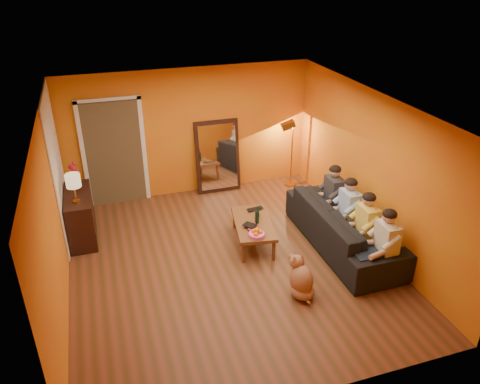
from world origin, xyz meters
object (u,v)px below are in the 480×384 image
object	(u,v)px
coffee_table	(253,232)
tumbler	(257,215)
mirror_frame	(218,156)
person_far_left	(386,245)
floor_lamp	(292,154)
table_lamp	(74,189)
wine_bottle	(257,215)
laptop	(256,210)
dog	(302,277)
person_far_right	(333,197)
sofa	(344,227)
person_mid_right	(349,211)
person_mid_left	(366,227)
sideboard	(81,216)
vase	(76,183)

from	to	relation	value
coffee_table	tumbler	world-z (taller)	tumbler
mirror_frame	person_far_left	world-z (taller)	mirror_frame
mirror_frame	floor_lamp	distance (m)	1.58
table_lamp	wine_bottle	world-z (taller)	table_lamp
table_lamp	laptop	world-z (taller)	table_lamp
mirror_frame	coffee_table	xyz separation A→B (m)	(0.02, -2.19, -0.55)
floor_lamp	laptop	bearing A→B (deg)	-120.12
dog	person_far_right	distance (m)	2.13
sofa	mirror_frame	bearing A→B (deg)	27.84
person_mid_right	person_mid_left	bearing A→B (deg)	-90.00
floor_lamp	person_mid_right	size ratio (longest dim) A/B	1.18
person_mid_left	laptop	size ratio (longest dim) A/B	4.02
laptop	table_lamp	bearing A→B (deg)	163.64
mirror_frame	wine_bottle	bearing A→B (deg)	-88.28
person_mid_left	floor_lamp	bearing A→B (deg)	90.59
tumbler	table_lamp	bearing A→B (deg)	166.69
table_lamp	dog	size ratio (longest dim) A/B	0.79
floor_lamp	person_mid_left	distance (m)	2.92
sideboard	floor_lamp	size ratio (longest dim) A/B	0.82
floor_lamp	wine_bottle	distance (m)	2.46
sofa	wine_bottle	size ratio (longest dim) A/B	8.38
person_far_left	tumbler	bearing A→B (deg)	130.77
sofa	vase	size ratio (longest dim) A/B	14.25
person_far_left	dog	bearing A→B (deg)	179.00
person_far_right	wine_bottle	bearing A→B (deg)	-174.45
coffee_table	dog	distance (m)	1.55
sideboard	laptop	bearing A→B (deg)	-14.32
table_lamp	mirror_frame	bearing A→B (deg)	26.32
table_lamp	tumbler	world-z (taller)	table_lamp
person_mid_right	laptop	size ratio (longest dim) A/B	4.02
mirror_frame	sideboard	bearing A→B (deg)	-158.84
coffee_table	table_lamp	bearing A→B (deg)	173.61
sofa	floor_lamp	xyz separation A→B (m)	(0.10, 2.47, 0.34)
mirror_frame	wine_bottle	distance (m)	2.25
sofa	coffee_table	xyz separation A→B (m)	(-1.43, 0.55, -0.17)
table_lamp	sofa	size ratio (longest dim) A/B	0.20
sofa	coffee_table	world-z (taller)	sofa
sideboard	coffee_table	distance (m)	3.03
sideboard	person_far_right	distance (m)	4.49
person_mid_left	laptop	bearing A→B (deg)	135.62
sofa	tumbler	size ratio (longest dim) A/B	25.75
table_lamp	wine_bottle	distance (m)	3.03
table_lamp	floor_lamp	xyz separation A→B (m)	(4.34, 1.10, -0.39)
sofa	vase	distance (m)	4.69
tumbler	laptop	bearing A→B (deg)	75.38
person_far_right	tumbler	distance (m)	1.45
sofa	person_far_left	distance (m)	1.03
mirror_frame	person_far_left	xyz separation A→B (m)	(1.58, -3.75, -0.15)
sofa	dog	size ratio (longest dim) A/B	4.05
sideboard	person_far_right	size ratio (longest dim) A/B	0.97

